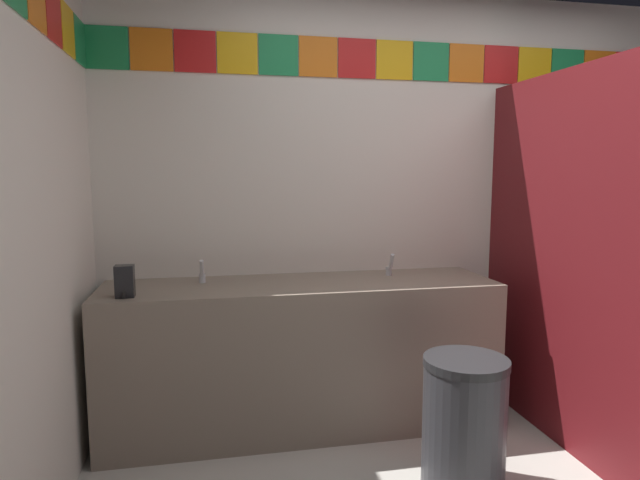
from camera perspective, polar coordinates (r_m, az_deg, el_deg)
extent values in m
cube|color=silver|center=(3.51, 11.07, 4.11)|extent=(4.00, 0.08, 2.53)
cube|color=#1E8C4C|center=(3.31, -21.74, 18.46)|extent=(0.23, 0.01, 0.23)
cube|color=orange|center=(3.28, -17.47, 18.75)|extent=(0.23, 0.01, 0.23)
cube|color=red|center=(3.27, -13.13, 18.94)|extent=(0.23, 0.01, 0.23)
cube|color=yellow|center=(3.27, -8.77, 19.02)|extent=(0.23, 0.01, 0.23)
cube|color=#1E8C4C|center=(3.29, -4.44, 19.01)|extent=(0.23, 0.01, 0.23)
cube|color=orange|center=(3.33, -0.18, 18.90)|extent=(0.23, 0.01, 0.23)
cube|color=red|center=(3.38, 3.95, 18.69)|extent=(0.23, 0.01, 0.23)
cube|color=yellow|center=(3.45, 7.92, 18.41)|extent=(0.23, 0.01, 0.23)
cube|color=#1E8C4C|center=(3.53, 11.72, 18.07)|extent=(0.23, 0.01, 0.23)
cube|color=orange|center=(3.63, 15.31, 17.67)|extent=(0.23, 0.01, 0.23)
cube|color=red|center=(3.73, 18.68, 17.23)|extent=(0.23, 0.01, 0.23)
cube|color=yellow|center=(3.85, 21.85, 16.77)|extent=(0.23, 0.01, 0.23)
cube|color=#1E8C4C|center=(3.98, 24.80, 16.30)|extent=(0.23, 0.01, 0.23)
cube|color=orange|center=(4.12, 27.54, 15.82)|extent=(0.23, 0.01, 0.23)
cube|color=red|center=(4.27, 30.09, 15.34)|extent=(0.23, 0.01, 0.23)
cube|color=red|center=(2.77, -26.48, 20.59)|extent=(0.01, 0.23, 0.23)
cube|color=yellow|center=(2.99, -25.24, 19.56)|extent=(0.01, 0.23, 0.23)
cube|color=#1E8C4C|center=(3.22, -24.18, 18.68)|extent=(0.01, 0.23, 0.23)
cube|color=gray|center=(3.12, -1.91, -12.06)|extent=(2.18, 0.59, 0.83)
cube|color=gray|center=(3.29, -2.74, -4.27)|extent=(2.18, 0.03, 0.08)
cylinder|color=silver|center=(2.96, -12.40, -6.04)|extent=(0.34, 0.34, 0.10)
cylinder|color=silver|center=(3.13, 8.11, -5.21)|extent=(0.34, 0.34, 0.10)
cylinder|color=silver|center=(3.08, -12.40, -4.00)|extent=(0.04, 0.04, 0.05)
cylinder|color=silver|center=(3.01, -12.45, -2.88)|extent=(0.02, 0.06, 0.09)
cylinder|color=silver|center=(3.24, 7.31, -3.31)|extent=(0.04, 0.04, 0.05)
cylinder|color=silver|center=(3.18, 7.62, -2.23)|extent=(0.02, 0.06, 0.09)
cube|color=black|center=(2.82, -20.04, -4.14)|extent=(0.09, 0.07, 0.16)
cylinder|color=black|center=(2.79, -20.12, -5.53)|extent=(0.02, 0.02, 0.03)
cube|color=maroon|center=(3.12, 24.15, -1.92)|extent=(0.04, 1.41, 1.97)
cylinder|color=white|center=(3.85, 28.17, -12.57)|extent=(0.38, 0.38, 0.40)
torus|color=white|center=(3.79, 28.37, -9.50)|extent=(0.39, 0.39, 0.05)
cube|color=white|center=(3.90, 26.53, -6.55)|extent=(0.34, 0.17, 0.34)
cylinder|color=#333338|center=(2.69, 15.05, -18.60)|extent=(0.38, 0.38, 0.57)
cylinder|color=#262628|center=(2.58, 15.27, -12.46)|extent=(0.39, 0.39, 0.04)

